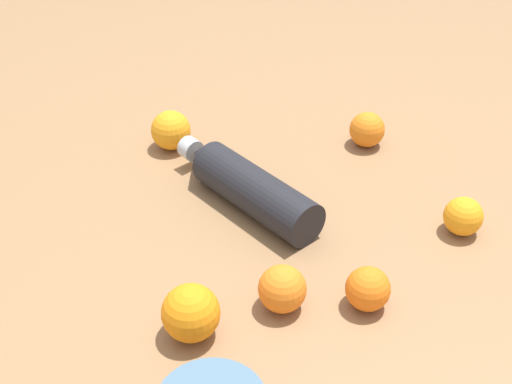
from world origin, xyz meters
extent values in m
plane|color=olive|center=(0.00, 0.00, 0.00)|extent=(2.40, 2.40, 0.00)
cylinder|color=black|center=(0.01, -0.04, 0.04)|extent=(0.24, 0.17, 0.07)
cone|color=black|center=(0.13, 0.02, 0.04)|extent=(0.07, 0.08, 0.07)
cylinder|color=#B2B7BF|center=(0.16, 0.04, 0.04)|extent=(0.04, 0.05, 0.04)
sphere|color=orange|center=(-0.22, 0.10, 0.04)|extent=(0.08, 0.08, 0.08)
sphere|color=orange|center=(-0.23, -0.13, 0.03)|extent=(0.06, 0.06, 0.06)
sphere|color=orange|center=(0.23, 0.06, 0.04)|extent=(0.07, 0.07, 0.07)
sphere|color=orange|center=(-0.21, -0.02, 0.03)|extent=(0.07, 0.07, 0.07)
sphere|color=orange|center=(0.16, -0.28, 0.03)|extent=(0.06, 0.06, 0.06)
sphere|color=orange|center=(-0.12, -0.33, 0.03)|extent=(0.06, 0.06, 0.06)
camera|label=1|loc=(-0.86, 0.18, 0.69)|focal=49.44mm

